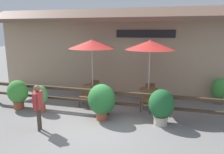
{
  "coord_description": "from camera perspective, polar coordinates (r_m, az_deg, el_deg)",
  "views": [
    {
      "loc": [
        2.32,
        -6.5,
        3.19
      ],
      "look_at": [
        0.1,
        1.45,
        1.39
      ],
      "focal_mm": 35.0,
      "sensor_mm": 36.0,
      "label": 1
    }
  ],
  "objects": [
    {
      "name": "chair_near_streetside",
      "position": [
        9.32,
        -6.8,
        -4.64
      ],
      "size": [
        0.43,
        0.43,
        0.87
      ],
      "rotation": [
        0.0,
        0.0,
        -0.02
      ],
      "color": "brown",
      "rests_on": "ground"
    },
    {
      "name": "ground_plane",
      "position": [
        7.6,
        -3.75,
        -12.54
      ],
      "size": [
        60.0,
        60.0,
        0.0
      ],
      "primitive_type": "plane",
      "color": "slate"
    },
    {
      "name": "dining_table_middle",
      "position": [
        9.39,
        9.48,
        -3.98
      ],
      "size": [
        0.8,
        0.8,
        0.74
      ],
      "color": "brown",
      "rests_on": "ground"
    },
    {
      "name": "patio_railing",
      "position": [
        8.28,
        -1.41,
        -5.24
      ],
      "size": [
        10.4,
        0.14,
        0.95
      ],
      "color": "#3D2D1E",
      "rests_on": "ground"
    },
    {
      "name": "potted_plant_broad_leaf",
      "position": [
        7.81,
        -2.73,
        -6.08
      ],
      "size": [
        0.99,
        0.89,
        1.32
      ],
      "color": "#9E4C33",
      "rests_on": "ground"
    },
    {
      "name": "chair_near_wallside",
      "position": [
        10.5,
        -4.13,
        -2.64
      ],
      "size": [
        0.42,
        0.42,
        0.87
      ],
      "rotation": [
        0.0,
        0.0,
        3.14
      ],
      "color": "brown",
      "rests_on": "ground"
    },
    {
      "name": "chair_middle_streetside",
      "position": [
        8.8,
        9.24,
        -5.75
      ],
      "size": [
        0.49,
        0.49,
        0.87
      ],
      "rotation": [
        0.0,
        0.0,
        -0.2
      ],
      "color": "brown",
      "rests_on": "ground"
    },
    {
      "name": "building_facade",
      "position": [
        10.9,
        3.29,
        6.88
      ],
      "size": [
        14.28,
        1.49,
        4.23
      ],
      "color": "tan",
      "rests_on": "ground"
    },
    {
      "name": "patio_umbrella_near",
      "position": [
        9.53,
        -5.29,
        8.51
      ],
      "size": [
        2.03,
        2.03,
        2.79
      ],
      "color": "#B7B2A8",
      "rests_on": "ground"
    },
    {
      "name": "potted_plant_entrance_palm",
      "position": [
        10.56,
        26.17,
        -3.0
      ],
      "size": [
        0.64,
        0.57,
        1.15
      ],
      "color": "#564C47",
      "rests_on": "ground"
    },
    {
      "name": "chair_middle_wallside",
      "position": [
        10.04,
        9.82,
        -3.5
      ],
      "size": [
        0.5,
        0.5,
        0.87
      ],
      "rotation": [
        0.0,
        0.0,
        3.36
      ],
      "color": "brown",
      "rests_on": "ground"
    },
    {
      "name": "potted_plant_corner_fern",
      "position": [
        7.59,
        12.75,
        -7.3
      ],
      "size": [
        0.86,
        0.77,
        1.25
      ],
      "color": "#B7AD99",
      "rests_on": "ground"
    },
    {
      "name": "potted_plant_small_flowering",
      "position": [
        9.69,
        -23.39,
        -3.83
      ],
      "size": [
        0.84,
        0.76,
        1.19
      ],
      "color": "#9E4C33",
      "rests_on": "ground"
    },
    {
      "name": "potted_plant_tall_tropical",
      "position": [
        9.0,
        -18.2,
        -5.01
      ],
      "size": [
        0.58,
        0.53,
        1.07
      ],
      "color": "#9E4C33",
      "rests_on": "ground"
    },
    {
      "name": "dining_table_near",
      "position": [
        9.86,
        -5.07,
        -3.07
      ],
      "size": [
        0.8,
        0.8,
        0.74
      ],
      "color": "brown",
      "rests_on": "ground"
    },
    {
      "name": "patio_umbrella_middle",
      "position": [
        9.04,
        9.93,
        8.18
      ],
      "size": [
        2.03,
        2.03,
        2.79
      ],
      "color": "#B7B2A8",
      "rests_on": "ground"
    },
    {
      "name": "pedestrian",
      "position": [
        7.29,
        -18.79,
        -6.13
      ],
      "size": [
        0.28,
        0.52,
        1.51
      ],
      "rotation": [
        0.0,
        0.0,
        -1.33
      ],
      "color": "#42382D",
      "rests_on": "ground"
    }
  ]
}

